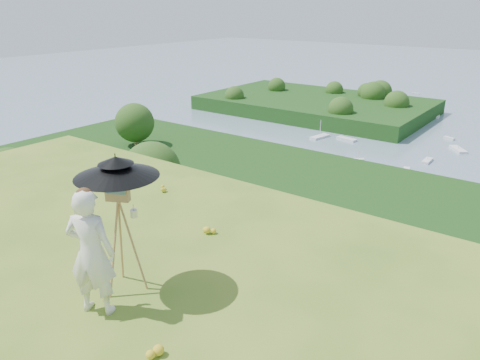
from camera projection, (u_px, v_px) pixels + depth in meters
The scene contains 6 objects.
peninsula at pixel (316, 98), 174.27m from camera, with size 90.00×60.00×12.00m, color #17380F, non-canonical shape.
slope_trees at pixel (450, 257), 37.39m from camera, with size 110.00×50.00×6.00m, color #264A16, non-canonical shape.
painter at pixel (91, 253), 6.13m from camera, with size 0.66×0.43×1.80m, color silver.
field_easel at pixel (122, 235), 6.65m from camera, with size 0.66×0.66×1.74m, color #B0814A, non-canonical shape.
sun_umbrella at pixel (117, 176), 6.36m from camera, with size 1.16×1.16×0.64m, color black, non-canonical shape.
painter_cap at pixel (83, 193), 5.83m from camera, with size 0.22×0.26×0.10m, color #C06970, non-canonical shape.
Camera 1 is at (6.08, -1.36, 3.96)m, focal length 35.00 mm.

